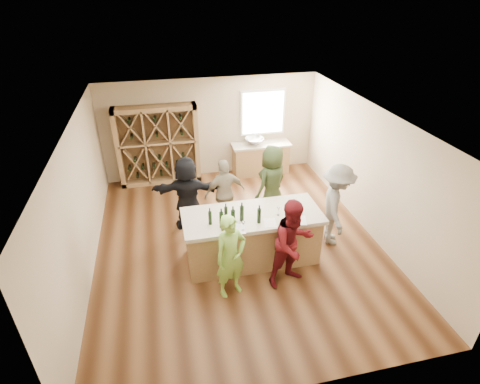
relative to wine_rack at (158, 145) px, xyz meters
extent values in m
cube|color=#56341B|center=(1.50, -3.27, -1.15)|extent=(6.00, 7.00, 0.10)
cube|color=white|center=(1.50, -3.27, 1.75)|extent=(6.00, 7.00, 0.10)
cube|color=tan|center=(1.50, 0.28, 0.30)|extent=(6.00, 0.10, 2.80)
cube|color=tan|center=(1.50, -6.82, 0.30)|extent=(6.00, 0.10, 2.80)
cube|color=tan|center=(-1.55, -3.27, 0.30)|extent=(0.10, 7.00, 2.80)
cube|color=tan|center=(4.55, -3.27, 0.30)|extent=(0.10, 7.00, 2.80)
cube|color=white|center=(3.00, 0.20, 0.65)|extent=(1.30, 0.06, 1.30)
cube|color=white|center=(3.00, 0.17, 0.65)|extent=(1.18, 0.01, 1.18)
cube|color=olive|center=(0.00, 0.00, 0.00)|extent=(2.20, 0.45, 2.20)
cube|color=olive|center=(2.90, -0.07, -0.67)|extent=(1.60, 0.58, 0.86)
cube|color=#BCB09A|center=(2.90, -0.07, -0.21)|extent=(1.70, 0.62, 0.06)
imported|color=silver|center=(2.70, -0.07, -0.09)|extent=(0.54, 0.54, 0.19)
cylinder|color=silver|center=(2.70, 0.11, -0.03)|extent=(0.02, 0.02, 0.30)
cube|color=olive|center=(1.67, -3.85, -0.60)|extent=(2.60, 1.00, 1.00)
cube|color=#BCB09A|center=(1.67, -3.85, -0.06)|extent=(2.72, 1.12, 0.08)
cylinder|color=black|center=(0.82, -4.00, 0.11)|extent=(0.08, 0.08, 0.27)
cylinder|color=black|center=(1.01, -4.15, 0.14)|extent=(0.10, 0.10, 0.32)
cylinder|color=black|center=(1.14, -3.92, 0.12)|extent=(0.07, 0.07, 0.27)
cylinder|color=black|center=(1.23, -4.12, 0.14)|extent=(0.10, 0.10, 0.32)
cylinder|color=black|center=(1.42, -4.02, 0.14)|extent=(0.08, 0.08, 0.31)
cone|color=white|center=(1.37, -4.33, 0.07)|extent=(0.09, 0.09, 0.19)
cone|color=white|center=(2.39, -4.30, 0.08)|extent=(0.10, 0.10, 0.20)
cone|color=white|center=(2.15, -3.99, 0.06)|extent=(0.07, 0.07, 0.16)
cone|color=white|center=(2.59, -4.08, 0.07)|extent=(0.08, 0.08, 0.19)
cube|color=white|center=(1.30, -4.27, -0.02)|extent=(0.27, 0.34, 0.00)
cube|color=white|center=(1.92, -4.21, -0.02)|extent=(0.27, 0.34, 0.00)
cube|color=white|center=(2.50, -4.25, -0.02)|extent=(0.31, 0.37, 0.00)
imported|color=#8CC64C|center=(1.06, -4.71, -0.27)|extent=(0.72, 0.62, 1.65)
imported|color=#590F14|center=(2.23, -4.67, -0.21)|extent=(0.96, 0.70, 1.77)
imported|color=slate|center=(3.54, -3.67, -0.18)|extent=(0.90, 1.30, 1.84)
imported|color=gray|center=(1.38, -2.48, -0.28)|extent=(1.02, 0.63, 1.64)
imported|color=#263319|center=(2.51, -2.41, -0.19)|extent=(1.07, 0.98, 1.83)
imported|color=black|center=(0.54, -2.41, -0.22)|extent=(1.69, 0.81, 1.75)
cylinder|color=black|center=(1.72, -4.15, 0.13)|extent=(0.07, 0.07, 0.30)
camera|label=1|loc=(0.10, -9.74, 3.97)|focal=28.00mm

